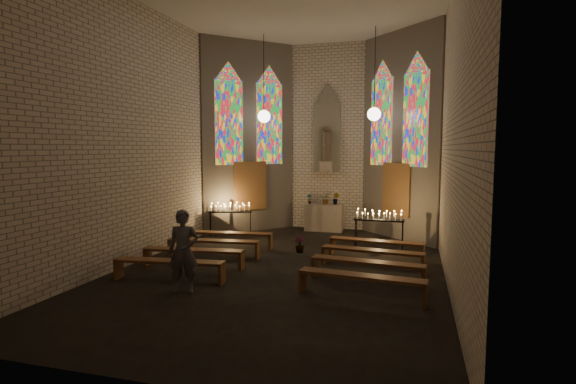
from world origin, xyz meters
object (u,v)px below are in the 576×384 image
object	(u,v)px
votive_stand_left	(230,209)
aisle_flower_pot	(300,244)
visitor	(184,251)
altar	(324,218)
votive_stand_right	(379,217)

from	to	relation	value
votive_stand_left	aisle_flower_pot	bearing A→B (deg)	-51.46
visitor	votive_stand_left	bearing A→B (deg)	84.35
altar	votive_stand_right	distance (m)	3.29
votive_stand_left	visitor	xyz separation A→B (m)	(1.49, -6.04, -0.05)
altar	votive_stand_left	bearing A→B (deg)	-148.34
altar	votive_stand_left	world-z (taller)	votive_stand_left
aisle_flower_pot	visitor	xyz separation A→B (m)	(-1.51, -4.22, 0.65)
altar	visitor	xyz separation A→B (m)	(-1.51, -7.89, 0.39)
altar	votive_stand_right	bearing A→B (deg)	-47.38
aisle_flower_pot	votive_stand_left	xyz separation A→B (m)	(-2.99, 1.82, 0.71)
aisle_flower_pot	votive_stand_left	bearing A→B (deg)	148.72
altar	aisle_flower_pot	world-z (taller)	altar
votive_stand_right	altar	bearing A→B (deg)	134.37
altar	visitor	size ratio (longest dim) A/B	0.78
aisle_flower_pot	votive_stand_right	distance (m)	2.65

